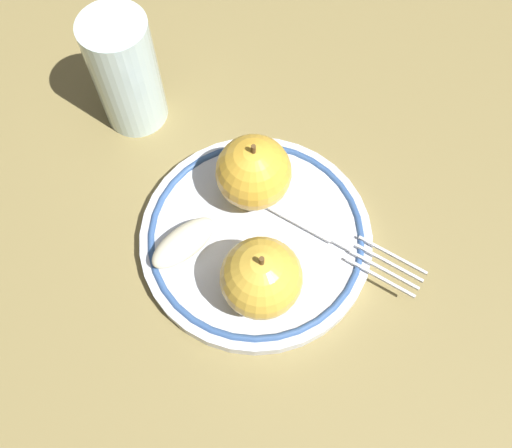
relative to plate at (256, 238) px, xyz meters
name	(u,v)px	position (x,y,z in m)	size (l,w,h in m)	color
ground_plane	(232,230)	(0.02, -0.02, -0.01)	(2.00, 2.00, 0.00)	olive
plate	(256,238)	(0.00, 0.00, 0.00)	(0.21, 0.21, 0.02)	silver
apple_red_whole	(254,172)	(-0.01, -0.04, 0.04)	(0.07, 0.07, 0.07)	gold
apple_second_whole	(263,277)	(0.01, 0.05, 0.04)	(0.07, 0.07, 0.07)	gold
apple_slice_front	(184,243)	(0.06, -0.01, 0.02)	(0.06, 0.03, 0.02)	beige
fork	(319,230)	(-0.05, 0.02, 0.01)	(0.13, 0.16, 0.00)	silver
drinking_glass	(126,73)	(0.06, -0.18, 0.05)	(0.06, 0.06, 0.12)	silver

